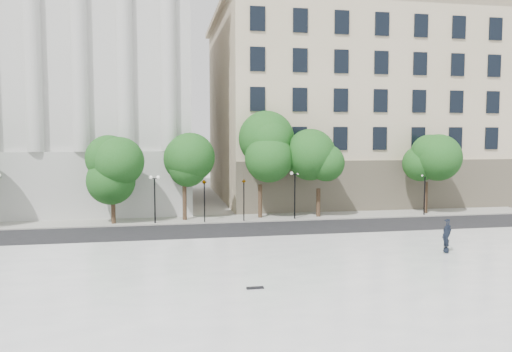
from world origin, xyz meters
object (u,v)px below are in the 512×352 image
Objects in this scene: person_lying at (446,248)px; skateboard at (255,288)px; traffic_light_west at (204,180)px; traffic_light_east at (244,180)px.

skateboard is at bearing 165.66° from person_lying.
skateboard is (0.68, -19.82, -3.18)m from traffic_light_west.
skateboard is (-2.67, -19.82, -3.15)m from traffic_light_east.
traffic_light_east is 18.15m from person_lying.
traffic_light_east is (3.34, -0.00, -0.02)m from traffic_light_west.
traffic_light_east is 2.08× the size of person_lying.
person_lying reaches higher than skateboard.
traffic_light_west is 2.09× the size of person_lying.
skateboard is (-12.33, -4.73, -0.23)m from person_lying.
traffic_light_west is 20.14m from person_lying.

